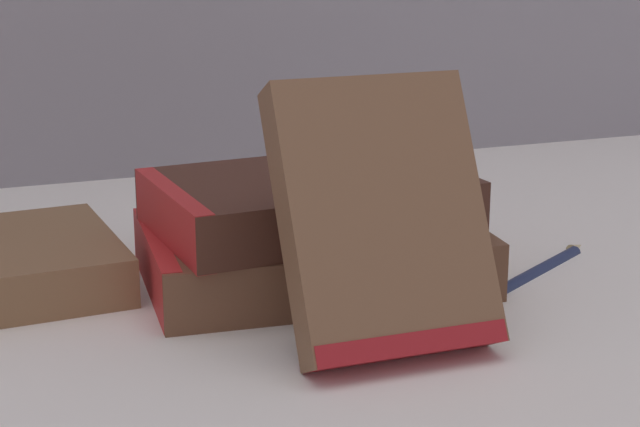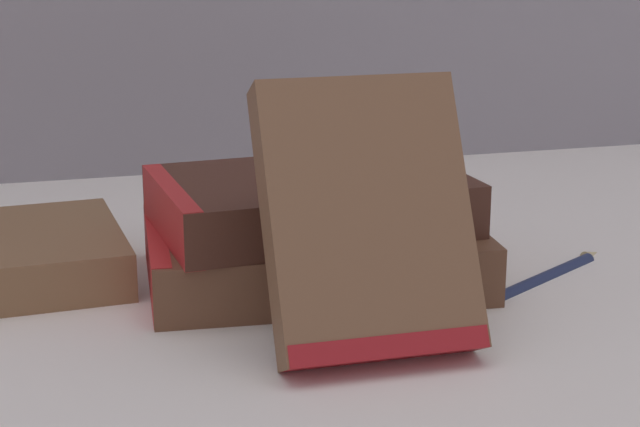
{
  "view_description": "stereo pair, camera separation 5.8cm",
  "coord_description": "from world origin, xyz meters",
  "px_view_note": "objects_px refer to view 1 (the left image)",
  "views": [
    {
      "loc": [
        -0.18,
        -0.63,
        0.23
      ],
      "look_at": [
        0.05,
        -0.01,
        0.05
      ],
      "focal_mm": 60.0,
      "sensor_mm": 36.0,
      "label": 1
    },
    {
      "loc": [
        -0.12,
        -0.65,
        0.23
      ],
      "look_at": [
        0.05,
        -0.01,
        0.05
      ],
      "focal_mm": 60.0,
      "sensor_mm": 36.0,
      "label": 2
    }
  ],
  "objects_px": {
    "fountain_pen": "(540,265)",
    "book_flat_top": "(301,202)",
    "book_flat_bottom": "(302,253)",
    "book_leaning_front": "(384,226)",
    "pocket_watch": "(350,167)"
  },
  "relations": [
    {
      "from": "fountain_pen",
      "to": "book_flat_top",
      "type": "bearing_deg",
      "value": 135.95
    },
    {
      "from": "book_flat_bottom",
      "to": "book_flat_top",
      "type": "height_order",
      "value": "book_flat_top"
    },
    {
      "from": "book_flat_top",
      "to": "fountain_pen",
      "type": "distance_m",
      "value": 0.17
    },
    {
      "from": "book_flat_top",
      "to": "fountain_pen",
      "type": "height_order",
      "value": "book_flat_top"
    },
    {
      "from": "book_leaning_front",
      "to": "fountain_pen",
      "type": "relative_size",
      "value": 1.19
    },
    {
      "from": "book_leaning_front",
      "to": "pocket_watch",
      "type": "xyz_separation_m",
      "value": [
        0.03,
        0.12,
        0.0
      ]
    },
    {
      "from": "book_flat_bottom",
      "to": "book_leaning_front",
      "type": "bearing_deg",
      "value": -82.92
    },
    {
      "from": "pocket_watch",
      "to": "book_flat_top",
      "type": "bearing_deg",
      "value": -175.12
    },
    {
      "from": "book_flat_top",
      "to": "book_flat_bottom",
      "type": "bearing_deg",
      "value": 58.42
    },
    {
      "from": "book_flat_bottom",
      "to": "book_leaning_front",
      "type": "distance_m",
      "value": 0.13
    },
    {
      "from": "book_leaning_front",
      "to": "pocket_watch",
      "type": "relative_size",
      "value": 2.41
    },
    {
      "from": "pocket_watch",
      "to": "book_flat_bottom",
      "type": "bearing_deg",
      "value": 179.47
    },
    {
      "from": "book_leaning_front",
      "to": "pocket_watch",
      "type": "bearing_deg",
      "value": 76.97
    },
    {
      "from": "fountain_pen",
      "to": "book_flat_bottom",
      "type": "bearing_deg",
      "value": 134.69
    },
    {
      "from": "book_flat_bottom",
      "to": "pocket_watch",
      "type": "distance_m",
      "value": 0.06
    }
  ]
}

